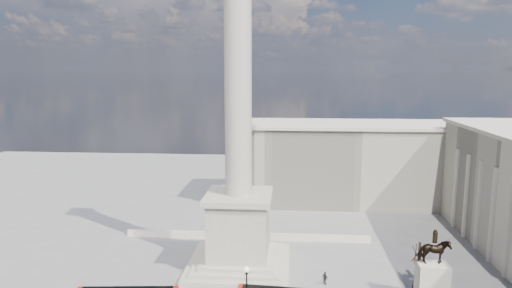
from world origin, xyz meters
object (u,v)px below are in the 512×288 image
object	(u,v)px
equestrian_statue	(432,277)
pedestrian_crossing	(325,278)
nelsons_column	(239,179)
pedestrian_walking	(414,288)

from	to	relation	value
equestrian_statue	pedestrian_crossing	size ratio (longest dim) A/B	5.22
equestrian_statue	nelsons_column	bearing A→B (deg)	162.01
nelsons_column	equestrian_statue	size ratio (longest dim) A/B	5.43
pedestrian_walking	pedestrian_crossing	bearing A→B (deg)	166.85
nelsons_column	equestrian_statue	world-z (taller)	nelsons_column
nelsons_column	pedestrian_walking	world-z (taller)	nelsons_column
nelsons_column	pedestrian_crossing	bearing A→B (deg)	-19.13
nelsons_column	pedestrian_walking	distance (m)	26.17
equestrian_statue	pedestrian_crossing	bearing A→B (deg)	163.10
nelsons_column	pedestrian_crossing	distance (m)	17.25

